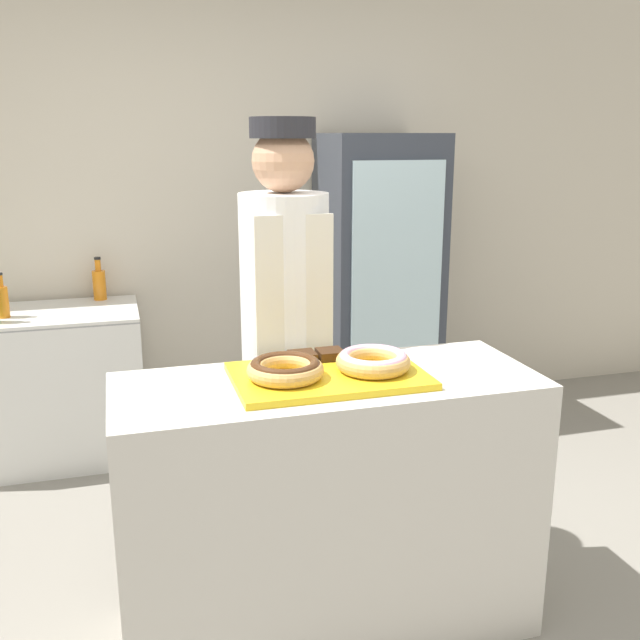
# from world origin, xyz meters

# --- Properties ---
(ground_plane) EXTENTS (14.00, 14.00, 0.00)m
(ground_plane) POSITION_xyz_m (0.00, 0.00, 0.00)
(ground_plane) COLOR gray
(wall_back) EXTENTS (8.00, 0.06, 2.70)m
(wall_back) POSITION_xyz_m (0.00, 2.13, 1.35)
(wall_back) COLOR beige
(wall_back) RESTS_ON ground_plane
(display_counter) EXTENTS (1.43, 0.56, 0.95)m
(display_counter) POSITION_xyz_m (0.00, 0.00, 0.47)
(display_counter) COLOR beige
(display_counter) RESTS_ON ground_plane
(serving_tray) EXTENTS (0.63, 0.41, 0.02)m
(serving_tray) POSITION_xyz_m (0.00, 0.00, 0.96)
(serving_tray) COLOR yellow
(serving_tray) RESTS_ON display_counter
(donut_chocolate_glaze) EXTENTS (0.25, 0.25, 0.06)m
(donut_chocolate_glaze) POSITION_xyz_m (-0.15, -0.02, 1.00)
(donut_chocolate_glaze) COLOR tan
(donut_chocolate_glaze) RESTS_ON serving_tray
(donut_light_glaze) EXTENTS (0.25, 0.25, 0.06)m
(donut_light_glaze) POSITION_xyz_m (0.15, -0.02, 1.00)
(donut_light_glaze) COLOR tan
(donut_light_glaze) RESTS_ON serving_tray
(brownie_back_left) EXTENTS (0.09, 0.09, 0.03)m
(brownie_back_left) POSITION_xyz_m (-0.05, 0.15, 0.99)
(brownie_back_left) COLOR #382111
(brownie_back_left) RESTS_ON serving_tray
(brownie_back_right) EXTENTS (0.09, 0.09, 0.03)m
(brownie_back_right) POSITION_xyz_m (0.05, 0.15, 0.99)
(brownie_back_right) COLOR #382111
(brownie_back_right) RESTS_ON serving_tray
(baker_person) EXTENTS (0.35, 0.35, 1.80)m
(baker_person) POSITION_xyz_m (-0.03, 0.50, 0.97)
(baker_person) COLOR #4C4C51
(baker_person) RESTS_ON ground_plane
(beverage_fridge) EXTENTS (0.65, 0.61, 1.75)m
(beverage_fridge) POSITION_xyz_m (0.84, 1.76, 0.87)
(beverage_fridge) COLOR #333842
(beverage_fridge) RESTS_ON ground_plane
(chest_freezer) EXTENTS (1.00, 0.60, 0.83)m
(chest_freezer) POSITION_xyz_m (-1.06, 1.77, 0.42)
(chest_freezer) COLOR silver
(chest_freezer) RESTS_ON ground_plane
(bottle_orange) EXTENTS (0.06, 0.06, 0.23)m
(bottle_orange) POSITION_xyz_m (-1.23, 1.70, 0.92)
(bottle_orange) COLOR orange
(bottle_orange) RESTS_ON chest_freezer
(bottle_orange_b) EXTENTS (0.07, 0.07, 0.24)m
(bottle_orange_b) POSITION_xyz_m (-0.75, 1.99, 0.92)
(bottle_orange_b) COLOR orange
(bottle_orange_b) RESTS_ON chest_freezer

